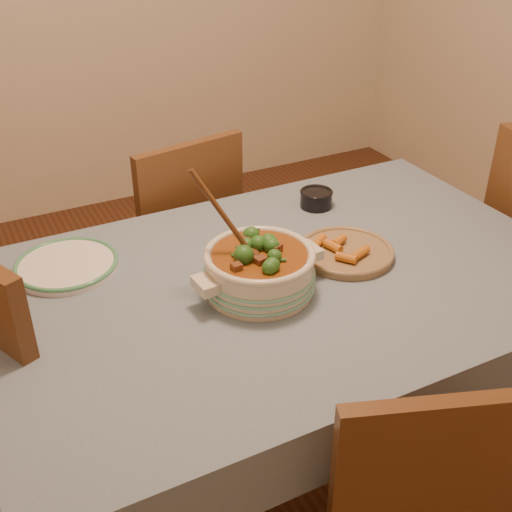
{
  "coord_description": "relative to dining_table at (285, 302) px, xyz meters",
  "views": [
    {
      "loc": [
        -0.77,
        -1.32,
        1.75
      ],
      "look_at": [
        -0.1,
        -0.02,
        0.86
      ],
      "focal_mm": 45.0,
      "sensor_mm": 36.0,
      "label": 1
    }
  ],
  "objects": [
    {
      "name": "white_plate",
      "position": [
        -0.54,
        0.32,
        0.11
      ],
      "size": [
        0.32,
        0.32,
        0.03
      ],
      "rotation": [
        0.0,
        0.0,
        -0.09
      ],
      "color": "white",
      "rests_on": "dining_table"
    },
    {
      "name": "stew_casserole",
      "position": [
        -0.1,
        -0.03,
        0.17
      ],
      "size": [
        0.38,
        0.31,
        0.36
      ],
      "rotation": [
        0.0,
        0.0,
        0.08
      ],
      "color": "beige",
      "rests_on": "dining_table"
    },
    {
      "name": "condiment_bowl",
      "position": [
        0.31,
        0.33,
        0.12
      ],
      "size": [
        0.14,
        0.14,
        0.06
      ],
      "rotation": [
        0.0,
        0.0,
        -0.34
      ],
      "color": "black",
      "rests_on": "dining_table"
    },
    {
      "name": "floor",
      "position": [
        0.0,
        0.0,
        -0.66
      ],
      "size": [
        4.5,
        4.5,
        0.0
      ],
      "primitive_type": "plane",
      "color": "#422213",
      "rests_on": "ground"
    },
    {
      "name": "chair_far",
      "position": [
        -0.04,
        0.77,
        -0.14
      ],
      "size": [
        0.5,
        0.5,
        0.93
      ],
      "rotation": [
        0.0,
        0.0,
        3.32
      ],
      "color": "brown",
      "rests_on": "floor"
    },
    {
      "name": "fried_plate",
      "position": [
        0.21,
        0.01,
        0.11
      ],
      "size": [
        0.29,
        0.29,
        0.05
      ],
      "rotation": [
        0.0,
        0.0,
        -0.02
      ],
      "color": "#957952",
      "rests_on": "dining_table"
    },
    {
      "name": "dining_table",
      "position": [
        0.0,
        0.0,
        0.0
      ],
      "size": [
        1.68,
        1.08,
        0.76
      ],
      "color": "brown",
      "rests_on": "floor"
    }
  ]
}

